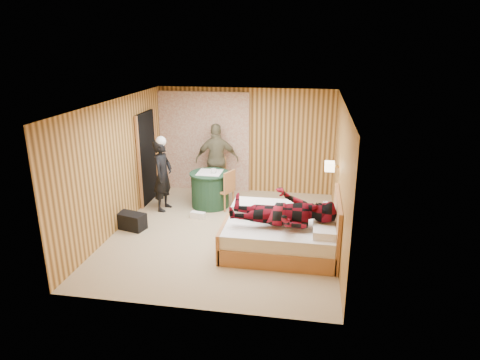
% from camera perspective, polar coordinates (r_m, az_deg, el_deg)
% --- Properties ---
extents(floor, '(4.20, 5.00, 0.01)m').
position_cam_1_polar(floor, '(8.34, -2.03, -6.99)').
color(floor, tan).
rests_on(floor, ground).
extents(ceiling, '(4.20, 5.00, 0.01)m').
position_cam_1_polar(ceiling, '(7.62, -2.24, 10.29)').
color(ceiling, silver).
rests_on(ceiling, wall_back).
extents(wall_back, '(4.20, 0.02, 2.50)m').
position_cam_1_polar(wall_back, '(10.26, 0.73, 5.26)').
color(wall_back, '#DBA554').
rests_on(wall_back, floor).
extents(wall_left, '(0.02, 5.00, 2.50)m').
position_cam_1_polar(wall_left, '(8.55, -16.05, 1.90)').
color(wall_left, '#DBA554').
rests_on(wall_left, floor).
extents(wall_right, '(0.02, 5.00, 2.50)m').
position_cam_1_polar(wall_right, '(7.75, 13.25, 0.46)').
color(wall_right, '#DBA554').
rests_on(wall_right, floor).
extents(curtain, '(2.20, 0.08, 2.40)m').
position_cam_1_polar(curtain, '(10.41, -4.80, 5.10)').
color(curtain, beige).
rests_on(curtain, floor).
extents(doorway, '(0.06, 0.90, 2.05)m').
position_cam_1_polar(doorway, '(9.83, -12.27, 2.90)').
color(doorway, black).
rests_on(doorway, floor).
extents(wall_lamp, '(0.26, 0.24, 0.16)m').
position_cam_1_polar(wall_lamp, '(8.15, 11.88, 1.81)').
color(wall_lamp, gold).
rests_on(wall_lamp, wall_right).
extents(bed, '(1.97, 1.53, 1.05)m').
position_cam_1_polar(bed, '(7.61, 5.56, -7.11)').
color(bed, '#C0824F').
rests_on(bed, floor).
extents(nightstand, '(0.42, 0.58, 0.56)m').
position_cam_1_polar(nightstand, '(8.21, 11.18, -5.56)').
color(nightstand, '#C0824F').
rests_on(nightstand, floor).
extents(round_table, '(0.89, 0.89, 0.79)m').
position_cam_1_polar(round_table, '(9.50, -4.01, -1.22)').
color(round_table, '#214832').
rests_on(round_table, floor).
extents(chair_far, '(0.44, 0.44, 0.93)m').
position_cam_1_polar(chair_far, '(10.10, -3.11, 0.85)').
color(chair_far, '#C0824F').
rests_on(chair_far, floor).
extents(chair_near, '(0.52, 0.52, 0.88)m').
position_cam_1_polar(chair_near, '(9.27, -1.91, -0.93)').
color(chair_near, '#C0824F').
rests_on(chair_near, floor).
extents(duffel_bag, '(0.62, 0.44, 0.32)m').
position_cam_1_polar(duffel_bag, '(8.69, -14.31, -5.33)').
color(duffel_bag, black).
rests_on(duffel_bag, floor).
extents(sneaker_left, '(0.32, 0.17, 0.14)m').
position_cam_1_polar(sneaker_left, '(8.98, -5.63, -4.69)').
color(sneaker_left, white).
rests_on(sneaker_left, floor).
extents(sneaker_right, '(0.28, 0.17, 0.12)m').
position_cam_1_polar(sneaker_right, '(9.42, -4.93, -3.61)').
color(sneaker_right, white).
rests_on(sneaker_right, floor).
extents(woman_standing, '(0.44, 0.61, 1.55)m').
position_cam_1_polar(woman_standing, '(9.32, -10.25, 0.61)').
color(woman_standing, black).
rests_on(woman_standing, floor).
extents(man_at_table, '(1.07, 0.60, 1.72)m').
position_cam_1_polar(man_at_table, '(10.05, -3.07, 2.68)').
color(man_at_table, '#6A6346').
rests_on(man_at_table, floor).
extents(man_on_bed, '(0.86, 0.67, 1.77)m').
position_cam_1_polar(man_on_bed, '(7.14, 5.76, -3.16)').
color(man_on_bed, maroon).
rests_on(man_on_bed, bed).
extents(book_lower, '(0.19, 0.24, 0.02)m').
position_cam_1_polar(book_lower, '(8.06, 11.31, -3.88)').
color(book_lower, white).
rests_on(book_lower, nightstand).
extents(book_upper, '(0.27, 0.28, 0.02)m').
position_cam_1_polar(book_upper, '(8.05, 11.32, -3.75)').
color(book_upper, white).
rests_on(book_upper, nightstand).
extents(cup_nightstand, '(0.13, 0.13, 0.09)m').
position_cam_1_polar(cup_nightstand, '(8.21, 11.30, -3.18)').
color(cup_nightstand, white).
rests_on(cup_nightstand, nightstand).
extents(cup_table, '(0.13, 0.13, 0.10)m').
position_cam_1_polar(cup_table, '(9.29, -3.54, 1.21)').
color(cup_table, white).
rests_on(cup_table, round_table).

